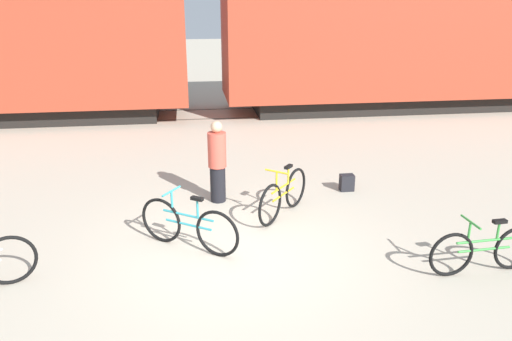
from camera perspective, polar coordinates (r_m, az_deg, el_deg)
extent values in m
plane|color=#B2A893|center=(7.88, -2.24, -9.62)|extent=(80.00, 80.00, 0.00)
cube|color=black|center=(18.63, 16.60, 7.68)|extent=(10.69, 2.24, 0.55)
cube|color=#9E3823|center=(18.35, 17.21, 13.77)|extent=(12.72, 2.99, 3.43)
cube|color=#4C4238|center=(16.37, -5.44, 5.89)|extent=(66.61, 0.07, 0.01)
cube|color=#4C4238|center=(17.77, -5.66, 6.97)|extent=(66.61, 0.07, 0.01)
torus|color=black|center=(7.78, -26.35, -9.18)|extent=(0.70, 0.31, 0.73)
torus|color=black|center=(8.25, -10.79, -5.61)|extent=(0.65, 0.47, 0.76)
torus|color=black|center=(7.70, -4.44, -7.20)|extent=(0.65, 0.47, 0.76)
cylinder|color=teal|center=(7.88, -7.79, -5.11)|extent=(0.79, 0.56, 0.04)
cylinder|color=teal|center=(7.95, -7.74, -6.16)|extent=(0.72, 0.51, 0.04)
cylinder|color=teal|center=(7.72, -6.71, -4.31)|extent=(0.04, 0.04, 0.32)
cube|color=black|center=(7.66, -6.75, -3.21)|extent=(0.21, 0.18, 0.05)
cylinder|color=teal|center=(7.97, -9.58, -3.54)|extent=(0.04, 0.04, 0.35)
cylinder|color=teal|center=(7.90, -9.66, -2.35)|extent=(0.29, 0.40, 0.03)
torus|color=black|center=(7.69, 21.41, -8.95)|extent=(0.69, 0.09, 0.68)
cylinder|color=#338C38|center=(7.89, 24.74, -7.29)|extent=(0.90, 0.08, 0.04)
cylinder|color=#338C38|center=(7.95, 24.60, -8.21)|extent=(0.82, 0.08, 0.04)
cylinder|color=#338C38|center=(7.93, 25.95, -6.19)|extent=(0.04, 0.04, 0.29)
cube|color=black|center=(7.88, 26.10, -5.25)|extent=(0.20, 0.09, 0.05)
cylinder|color=#338C38|center=(7.67, 23.18, -6.51)|extent=(0.04, 0.04, 0.32)
cylinder|color=#338C38|center=(7.61, 23.34, -5.43)|extent=(0.06, 0.46, 0.03)
torus|color=black|center=(8.67, 1.62, -3.98)|extent=(0.52, 0.62, 0.76)
torus|color=black|center=(9.46, 4.56, -1.97)|extent=(0.52, 0.62, 0.76)
cylinder|color=gold|center=(8.99, 3.18, -1.78)|extent=(0.57, 0.68, 0.04)
cylinder|color=gold|center=(9.05, 3.16, -2.73)|extent=(0.52, 0.62, 0.04)
cylinder|color=gold|center=(9.07, 3.71, -0.51)|extent=(0.04, 0.04, 0.32)
cube|color=black|center=(9.02, 3.73, 0.44)|extent=(0.19, 0.21, 0.05)
cylinder|color=gold|center=(8.71, 2.36, -1.24)|extent=(0.04, 0.04, 0.35)
cylinder|color=gold|center=(8.64, 2.38, -0.14)|extent=(0.38, 0.32, 0.03)
cylinder|color=black|center=(9.72, -4.38, -1.53)|extent=(0.30, 0.30, 0.71)
cylinder|color=#CC4C3D|center=(9.49, -4.48, 2.38)|extent=(0.35, 0.35, 0.67)
sphere|color=tan|center=(9.37, -4.55, 4.99)|extent=(0.22, 0.22, 0.22)
cube|color=black|center=(10.44, 10.34, -1.37)|extent=(0.28, 0.20, 0.34)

